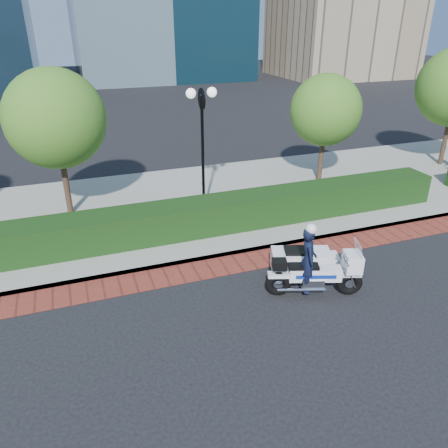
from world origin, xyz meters
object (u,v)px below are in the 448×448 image
object	(u,v)px
lamppost	(202,131)
tree_c	(326,110)
tree_b	(55,119)
police_motorcycle	(308,264)

from	to	relation	value
lamppost	tree_c	xyz separation A→B (m)	(5.50, 1.30, 0.09)
lamppost	tree_c	bearing A→B (deg)	13.30
tree_b	tree_c	distance (m)	10.01
tree_c	police_motorcycle	size ratio (longest dim) A/B	1.80
police_motorcycle	tree_b	bearing A→B (deg)	148.85
lamppost	tree_c	size ratio (longest dim) A/B	0.98
tree_c	lamppost	bearing A→B (deg)	-166.70
tree_c	police_motorcycle	bearing A→B (deg)	-123.30
tree_b	lamppost	bearing A→B (deg)	-16.11
police_motorcycle	tree_c	bearing A→B (deg)	75.80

